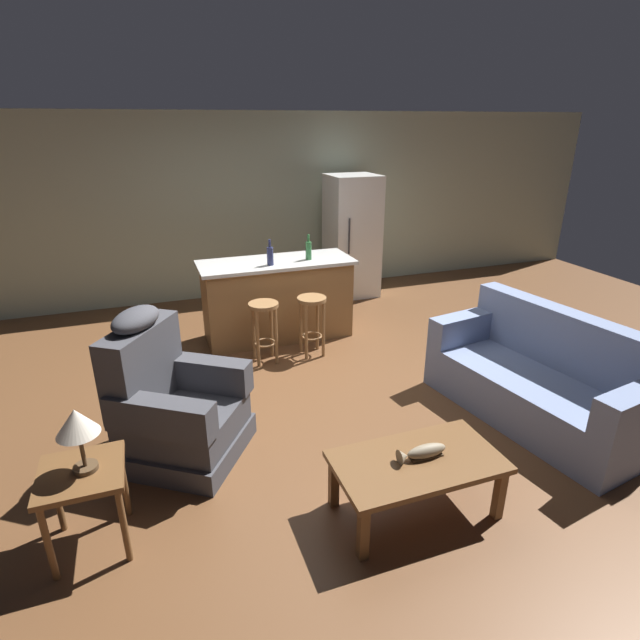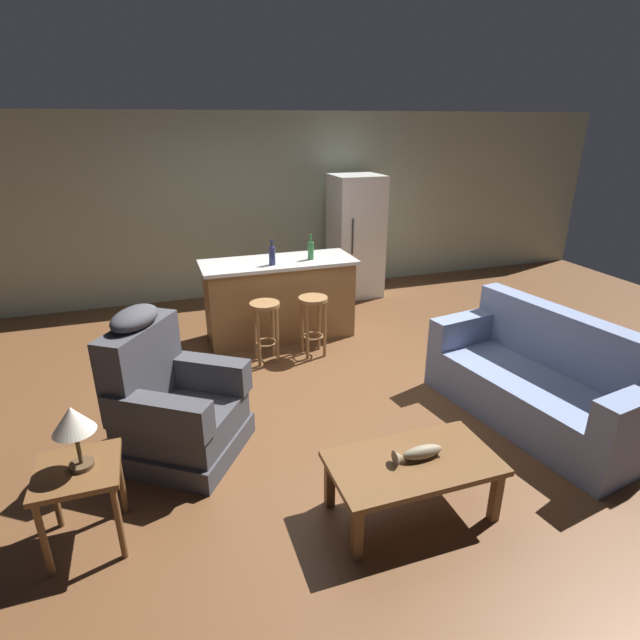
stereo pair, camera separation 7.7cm
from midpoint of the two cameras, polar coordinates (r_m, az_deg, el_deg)
name	(u,v)px [view 1 (the left image)]	position (r m, az deg, el deg)	size (l,w,h in m)	color
ground_plane	(315,386)	(5.02, -1.06, -7.61)	(12.00, 12.00, 0.00)	brown
back_wall	(243,207)	(7.49, -9.09, 12.61)	(12.00, 0.05, 2.60)	#9EA88E
coffee_table	(417,466)	(3.45, 10.39, -16.13)	(1.10, 0.60, 0.42)	brown
fish_figurine	(422,452)	(3.41, 10.93, -14.63)	(0.34, 0.10, 0.10)	#4C3823
couch	(540,381)	(4.80, 23.43, -6.42)	(1.13, 2.01, 0.94)	#707FA3
recliner_near_lamp	(173,406)	(4.07, -16.96, -9.38)	(1.17, 1.17, 1.20)	#3D3D42
end_table	(83,484)	(3.43, -26.04, -16.52)	(0.48, 0.48, 0.56)	brown
table_lamp	(77,425)	(3.20, -26.67, -10.67)	(0.24, 0.24, 0.41)	#4C3823
kitchen_island	(277,299)	(6.00, -5.27, 2.40)	(1.80, 0.70, 0.95)	olive
bar_stool_left	(264,321)	(5.36, -6.81, -0.16)	(0.32, 0.32, 0.68)	olive
bar_stool_right	(312,315)	(5.50, -1.34, 0.56)	(0.32, 0.32, 0.68)	olive
refrigerator	(352,237)	(7.45, 3.36, 9.51)	(0.70, 0.69, 1.76)	white
bottle_tall_green	(270,255)	(5.67, -6.11, 7.34)	(0.07, 0.07, 0.29)	#23284C
bottle_short_amber	(309,250)	(5.88, -1.69, 8.00)	(0.07, 0.07, 0.30)	#2D6B38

